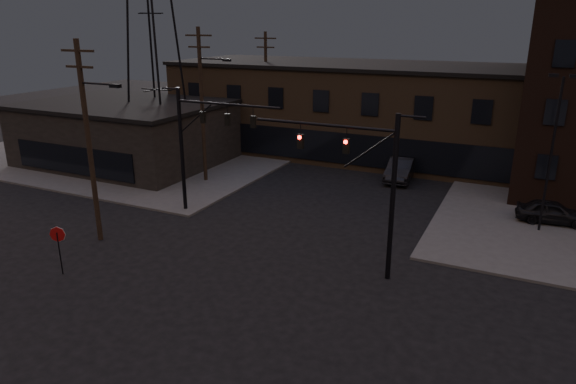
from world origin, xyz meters
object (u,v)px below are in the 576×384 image
at_px(traffic_signal_near, 370,178).
at_px(parked_car_lot_b, 564,175).
at_px(stop_sign, 58,239).
at_px(parked_car_lot_a, 552,212).
at_px(car_crossing, 401,169).
at_px(traffic_signal_far, 198,137).

height_order(traffic_signal_near, parked_car_lot_b, traffic_signal_near).
xyz_separation_m(stop_sign, parked_car_lot_b, (22.47, 26.61, -0.95)).
distance_m(stop_sign, parked_car_lot_a, 27.89).
height_order(traffic_signal_near, car_crossing, traffic_signal_near).
bearing_deg(traffic_signal_near, stop_sign, -154.10).
xyz_separation_m(stop_sign, parked_car_lot_a, (21.63, 17.58, -1.00)).
bearing_deg(traffic_signal_far, parked_car_lot_a, 20.48).
height_order(traffic_signal_near, parked_car_lot_a, traffic_signal_near).
bearing_deg(car_crossing, stop_sign, -119.42).
distance_m(traffic_signal_far, parked_car_lot_a, 22.11).
bearing_deg(traffic_signal_near, traffic_signal_far, 163.83).
relative_size(traffic_signal_near, traffic_signal_far, 1.00).
distance_m(traffic_signal_near, stop_sign, 15.17).
xyz_separation_m(parked_car_lot_a, car_crossing, (-10.63, 5.51, 0.01)).
distance_m(traffic_signal_near, parked_car_lot_b, 22.45).
distance_m(stop_sign, parked_car_lot_b, 34.84).
distance_m(stop_sign, car_crossing, 25.60).
relative_size(traffic_signal_near, parked_car_lot_b, 1.56).
bearing_deg(car_crossing, parked_car_lot_a, -31.37).
xyz_separation_m(traffic_signal_near, car_crossing, (-2.36, 16.61, -4.07)).
bearing_deg(stop_sign, traffic_signal_near, 25.90).
distance_m(parked_car_lot_a, parked_car_lot_b, 9.06).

